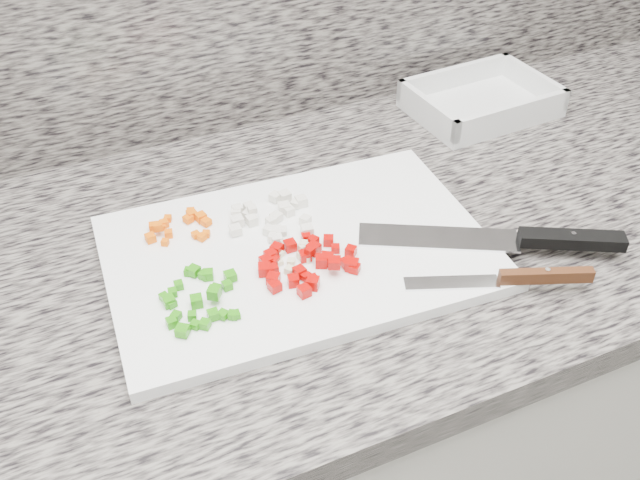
{
  "coord_description": "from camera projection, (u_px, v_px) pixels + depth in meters",
  "views": [
    {
      "loc": [
        -0.22,
        0.78,
        1.47
      ],
      "look_at": [
        0.05,
        1.38,
        0.94
      ],
      "focal_mm": 40.0,
      "sensor_mm": 36.0,
      "label": 1
    }
  ],
  "objects": [
    {
      "name": "cabinet",
      "position": [
        279.0,
        460.0,
        1.2
      ],
      "size": [
        3.92,
        0.62,
        0.86
      ],
      "primitive_type": "cube",
      "color": "silver",
      "rests_on": "ground"
    },
    {
      "name": "countertop",
      "position": [
        267.0,
        257.0,
        0.91
      ],
      "size": [
        3.96,
        0.64,
        0.04
      ],
      "primitive_type": "cube",
      "color": "slate",
      "rests_on": "cabinet"
    },
    {
      "name": "green_pepper_pile",
      "position": [
        199.0,
        298.0,
        0.79
      ],
      "size": [
        0.09,
        0.11,
        0.02
      ],
      "color": "#26850C",
      "rests_on": "cutting_board"
    },
    {
      "name": "onion_pile",
      "position": [
        270.0,
        217.0,
        0.91
      ],
      "size": [
        0.11,
        0.11,
        0.02
      ],
      "color": "silver",
      "rests_on": "cutting_board"
    },
    {
      "name": "garlic_pile",
      "position": [
        298.0,
        256.0,
        0.85
      ],
      "size": [
        0.05,
        0.05,
        0.01
      ],
      "color": "beige",
      "rests_on": "cutting_board"
    },
    {
      "name": "tray",
      "position": [
        481.0,
        102.0,
        1.16
      ],
      "size": [
        0.23,
        0.17,
        0.05
      ],
      "rotation": [
        0.0,
        0.0,
        0.06
      ],
      "color": "silver",
      "rests_on": "countertop"
    },
    {
      "name": "carrot_pile",
      "position": [
        179.0,
        225.0,
        0.9
      ],
      "size": [
        0.09,
        0.07,
        0.02
      ],
      "color": "#F15F05",
      "rests_on": "cutting_board"
    },
    {
      "name": "cutting_board",
      "position": [
        299.0,
        252.0,
        0.88
      ],
      "size": [
        0.48,
        0.33,
        0.02
      ],
      "primitive_type": "cube",
      "rotation": [
        0.0,
        0.0,
        -0.06
      ],
      "color": "white",
      "rests_on": "countertop"
    },
    {
      "name": "paring_knife",
      "position": [
        522.0,
        278.0,
        0.82
      ],
      "size": [
        0.21,
        0.1,
        0.02
      ],
      "rotation": [
        0.0,
        0.0,
        -0.38
      ],
      "color": "silver",
      "rests_on": "cutting_board"
    },
    {
      "name": "chef_knife",
      "position": [
        526.0,
        239.0,
        0.88
      ],
      "size": [
        0.3,
        0.18,
        0.02
      ],
      "rotation": [
        0.0,
        0.0,
        -0.49
      ],
      "color": "silver",
      "rests_on": "cutting_board"
    },
    {
      "name": "red_pepper_pile",
      "position": [
        306.0,
        263.0,
        0.84
      ],
      "size": [
        0.13,
        0.1,
        0.02
      ],
      "color": "#AA0402",
      "rests_on": "cutting_board"
    }
  ]
}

